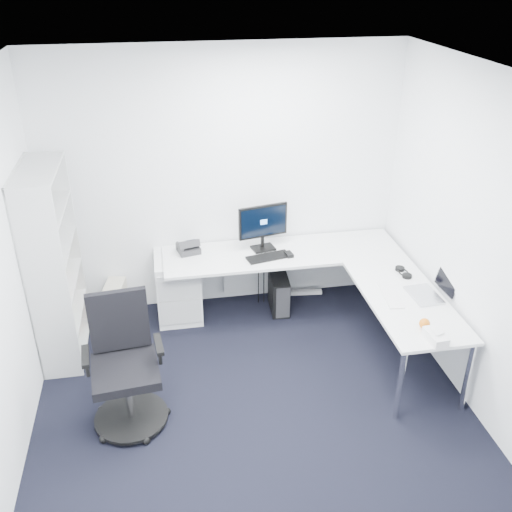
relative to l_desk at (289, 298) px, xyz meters
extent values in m
plane|color=black|center=(-0.55, -1.40, -0.35)|extent=(4.20, 4.20, 0.00)
plane|color=white|center=(-0.55, -1.40, 2.35)|extent=(4.20, 4.20, 0.00)
cube|color=white|center=(-0.55, 0.70, 1.00)|extent=(3.60, 0.02, 2.70)
cube|color=white|center=(1.25, -1.40, 1.00)|extent=(0.02, 4.20, 2.70)
cube|color=silver|center=(-1.07, 0.45, -0.01)|extent=(0.45, 0.55, 0.68)
cube|color=black|center=(-0.02, 0.37, -0.15)|extent=(0.21, 0.42, 0.40)
cube|color=#BBB49F|center=(-1.73, 0.48, -0.16)|extent=(0.25, 0.44, 0.39)
cube|color=silver|center=(0.34, 0.61, -0.33)|extent=(0.36, 0.10, 0.04)
cube|color=black|center=(-0.17, 0.23, 0.36)|extent=(0.45, 0.24, 0.02)
cube|color=black|center=(0.04, 0.23, 0.37)|extent=(0.08, 0.12, 0.03)
cube|color=silver|center=(0.75, -0.66, 0.36)|extent=(0.18, 0.46, 0.02)
sphere|color=orange|center=(0.83, -1.18, 0.40)|extent=(0.09, 0.09, 0.09)
cube|color=silver|center=(0.84, -1.36, 0.39)|extent=(0.13, 0.23, 0.08)
camera|label=1|loc=(-1.17, -4.68, 3.03)|focal=40.00mm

